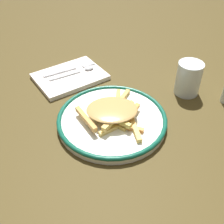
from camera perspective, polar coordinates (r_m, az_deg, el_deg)
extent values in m
plane|color=#423517|center=(0.71, 0.00, -2.28)|extent=(2.60, 2.60, 0.00)
cylinder|color=white|center=(0.70, 0.00, -1.77)|extent=(0.28, 0.28, 0.02)
torus|color=#0F503D|center=(0.70, 0.00, -1.25)|extent=(0.28, 0.28, 0.01)
cube|color=gold|center=(0.70, 0.09, -0.56)|extent=(0.04, 0.08, 0.01)
cube|color=#EAB746|center=(0.68, 0.55, -1.60)|extent=(0.06, 0.06, 0.01)
cube|color=#E1B561|center=(0.70, 0.49, -0.76)|extent=(0.07, 0.04, 0.01)
cube|color=#E8BC68|center=(0.70, -0.93, -0.79)|extent=(0.06, 0.08, 0.01)
cube|color=#DB8D46|center=(0.67, 3.38, -3.23)|extent=(0.07, 0.06, 0.01)
cube|color=gold|center=(0.75, 2.19, 2.86)|extent=(0.05, 0.07, 0.01)
cube|color=#E4AC54|center=(0.70, -1.42, -0.89)|extent=(0.08, 0.03, 0.01)
cube|color=#E0C15B|center=(0.67, 0.70, -2.61)|extent=(0.06, 0.04, 0.01)
cube|color=gold|center=(0.75, 1.21, 2.86)|extent=(0.07, 0.05, 0.01)
cube|color=#E8BA64|center=(0.69, 0.39, -0.97)|extent=(0.04, 0.08, 0.01)
cube|color=#E5C850|center=(0.70, 0.99, -0.91)|extent=(0.04, 0.07, 0.01)
cube|color=#C9893F|center=(0.67, -5.49, -1.43)|extent=(0.10, 0.01, 0.01)
cube|color=#E6B75A|center=(0.67, 4.74, -3.30)|extent=(0.09, 0.04, 0.01)
cube|color=gold|center=(0.69, 4.27, -0.22)|extent=(0.05, 0.07, 0.01)
cube|color=#E0B456|center=(0.66, -0.09, -2.02)|extent=(0.04, 0.07, 0.01)
cube|color=#D4B951|center=(0.66, 1.86, -1.96)|extent=(0.06, 0.03, 0.01)
cube|color=#E1BE60|center=(0.66, 0.38, -3.33)|extent=(0.02, 0.08, 0.01)
cube|color=gold|center=(0.72, 1.59, 0.73)|extent=(0.02, 0.09, 0.01)
ellipsoid|color=tan|center=(0.68, -0.03, 0.73)|extent=(0.15, 0.16, 0.01)
cube|color=#276A31|center=(0.70, -0.62, 2.20)|extent=(0.00, 0.00, 0.00)
cube|color=#25562A|center=(0.68, 0.31, 1.12)|extent=(0.00, 0.00, 0.00)
cube|color=#295731|center=(0.66, 2.12, -0.77)|extent=(0.00, 0.00, 0.00)
cube|color=#3B581A|center=(0.69, 3.50, 1.63)|extent=(0.00, 0.00, 0.00)
cube|color=#306F2D|center=(0.68, -0.97, 1.10)|extent=(0.00, 0.00, 0.00)
cube|color=#227128|center=(0.68, 0.16, 0.67)|extent=(0.00, 0.00, 0.00)
cube|color=#1F6F26|center=(0.68, 0.69, 0.99)|extent=(0.00, 0.00, 0.00)
cube|color=white|center=(0.88, -8.81, 7.34)|extent=(0.17, 0.22, 0.01)
cube|color=silver|center=(0.89, -10.88, 8.27)|extent=(0.01, 0.11, 0.00)
cube|color=silver|center=(0.92, -5.12, 9.97)|extent=(0.02, 0.04, 0.00)
cube|color=silver|center=(0.87, -9.84, 7.55)|extent=(0.01, 0.10, 0.00)
ellipsoid|color=silver|center=(0.90, -4.85, 9.21)|extent=(0.02, 0.03, 0.01)
cylinder|color=silver|center=(0.82, 15.75, 6.81)|extent=(0.07, 0.07, 0.10)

